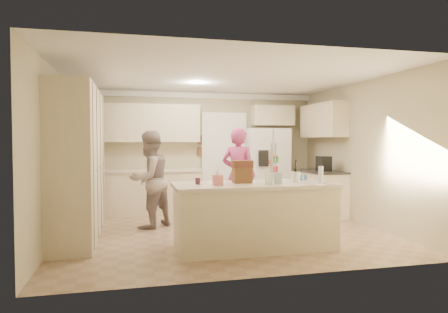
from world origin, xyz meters
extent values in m
cube|color=#987C61|center=(0.00, 0.00, -0.01)|extent=(5.20, 4.60, 0.02)
cube|color=white|center=(0.00, 0.00, 2.61)|extent=(5.20, 4.60, 0.02)
cube|color=#BCB38E|center=(0.00, 2.31, 1.30)|extent=(5.20, 0.02, 2.60)
cube|color=#BCB38E|center=(0.00, -2.31, 1.30)|extent=(5.20, 0.02, 2.60)
cube|color=#BCB38E|center=(-2.61, 0.00, 1.30)|extent=(0.02, 4.60, 2.60)
cube|color=#BCB38E|center=(2.61, 0.00, 1.30)|extent=(0.02, 4.60, 2.60)
cube|color=white|center=(0.00, 2.26, 2.53)|extent=(5.20, 0.08, 0.12)
cube|color=beige|center=(-2.30, 0.20, 1.18)|extent=(0.60, 2.60, 2.35)
cube|color=beige|center=(-1.15, 2.00, 0.44)|extent=(2.20, 0.60, 0.88)
cube|color=beige|center=(-1.15, 1.99, 0.90)|extent=(2.24, 0.63, 0.04)
cube|color=beige|center=(-1.15, 2.12, 1.90)|extent=(2.20, 0.35, 0.80)
cube|color=black|center=(0.55, 2.28, 1.05)|extent=(0.90, 0.06, 2.10)
cube|color=white|center=(0.55, 2.24, 1.05)|extent=(1.02, 0.03, 2.22)
cube|color=brown|center=(0.02, 2.27, 1.55)|extent=(0.15, 0.02, 0.20)
cube|color=brown|center=(0.02, 2.27, 1.28)|extent=(0.15, 0.02, 0.20)
cube|color=white|center=(1.50, 2.03, 0.90)|extent=(0.97, 0.79, 1.80)
cube|color=gray|center=(1.50, 1.67, 0.90)|extent=(0.02, 0.02, 1.78)
cube|color=black|center=(1.28, 1.66, 1.15)|extent=(0.22, 0.03, 0.35)
cylinder|color=silver|center=(1.45, 1.66, 1.05)|extent=(0.02, 0.02, 0.85)
cylinder|color=silver|center=(1.55, 1.66, 1.05)|extent=(0.02, 0.02, 0.85)
cube|color=beige|center=(1.65, 2.12, 2.10)|extent=(0.95, 0.35, 0.45)
cube|color=beige|center=(2.30, 1.00, 0.44)|extent=(0.60, 1.20, 0.88)
cube|color=#2D2B28|center=(2.29, 1.00, 0.90)|extent=(0.63, 1.24, 0.04)
cube|color=beige|center=(2.43, 1.20, 1.95)|extent=(0.35, 1.50, 0.70)
cube|color=black|center=(2.25, 0.80, 1.07)|extent=(0.22, 0.28, 0.30)
cube|color=beige|center=(0.20, -1.10, 0.44)|extent=(2.20, 0.90, 0.88)
cube|color=beige|center=(0.20, -1.10, 0.90)|extent=(2.28, 0.96, 0.05)
cylinder|color=white|center=(0.85, -1.05, 1.00)|extent=(0.13, 0.13, 0.15)
cube|color=#E57C7B|center=(-0.35, -1.20, 1.00)|extent=(0.13, 0.13, 0.14)
cone|color=white|center=(-0.35, -1.20, 1.10)|extent=(0.08, 0.08, 0.08)
cube|color=brown|center=(0.05, -1.00, 1.04)|extent=(0.26, 0.18, 0.22)
cube|color=#592D1E|center=(0.05, -1.00, 1.20)|extent=(0.28, 0.20, 0.10)
cylinder|color=#59263F|center=(-0.60, -1.05, 0.97)|extent=(0.07, 0.07, 0.09)
cube|color=white|center=(0.35, -1.30, 1.01)|extent=(0.12, 0.06, 0.16)
cube|color=silver|center=(0.50, -1.25, 1.01)|extent=(0.12, 0.05, 0.16)
cylinder|color=silver|center=(1.15, -1.25, 1.04)|extent=(0.07, 0.07, 0.24)
cylinder|color=#4C75A8|center=(1.02, -0.88, 0.97)|extent=(0.05, 0.05, 0.09)
cylinder|color=#4C75A8|center=(1.09, -0.88, 0.97)|extent=(0.05, 0.05, 0.09)
imported|color=gray|center=(-1.19, 0.60, 0.85)|extent=(1.05, 1.03, 1.71)
imported|color=#B6427F|center=(0.44, 0.64, 0.89)|extent=(0.77, 0.72, 1.77)
camera|label=1|loc=(-1.49, -6.48, 1.53)|focal=32.00mm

